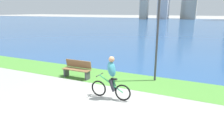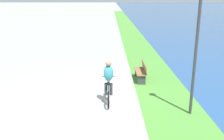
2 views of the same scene
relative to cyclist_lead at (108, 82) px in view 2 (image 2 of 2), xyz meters
name	(u,v)px [view 2 (image 2 of 2)]	position (x,y,z in m)	size (l,w,h in m)	color
ground_plane	(88,97)	(-0.55, -0.83, -0.84)	(300.00, 300.00, 0.00)	gray
grass_strip_bayside	(165,97)	(-0.55, 2.34, -0.83)	(120.00, 2.30, 0.01)	#478433
cyclist_lead	(108,82)	(0.00, 0.00, 0.00)	(1.70, 0.52, 1.69)	black
bench_near_path	(141,71)	(-2.71, 1.59, -0.39)	(1.50, 0.47, 0.90)	brown
lamppost_tall	(197,35)	(1.00, 2.89, 1.95)	(0.28, 0.28, 4.31)	#38383D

